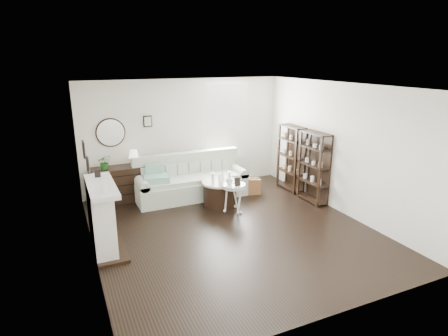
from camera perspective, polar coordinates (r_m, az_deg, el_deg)
name	(u,v)px	position (r m, az deg, el deg)	size (l,w,h in m)	color
room	(213,123)	(9.41, -1.70, 6.85)	(5.50, 5.50, 5.50)	black
fireplace	(102,219)	(6.73, -18.11, -7.37)	(0.50, 1.40, 1.84)	silver
shelf_unit_far	(291,158)	(9.34, 10.19, 1.52)	(0.30, 0.80, 1.60)	black
shelf_unit_near	(314,167)	(8.64, 13.53, 0.11)	(0.30, 0.80, 1.60)	black
sofa	(191,183)	(8.87, -5.08, -2.23)	(2.60, 0.90, 1.01)	#B0BBA6
quilt	(156,178)	(8.45, -10.28, -1.58)	(0.55, 0.45, 0.14)	#258A5D
suitcase	(248,187)	(9.02, 3.73, -2.84)	(0.57, 0.19, 0.38)	brown
dresser	(120,184)	(8.86, -15.54, -2.35)	(1.20, 0.51, 0.80)	black
table_lamp	(134,158)	(8.76, -13.57, 1.53)	(0.23, 0.23, 0.36)	#F6E7CF
potted_plant	(105,162)	(8.62, -17.73, 0.86)	(0.30, 0.26, 0.33)	#1C5518
drum_table	(220,193)	(8.33, -0.63, -3.82)	(0.80, 0.80, 0.55)	black
pedestal_table	(234,186)	(7.88, 1.46, -2.83)	(0.51, 0.51, 0.61)	white
eiffel_drum	(222,176)	(8.29, -0.23, -1.21)	(0.11, 0.11, 0.20)	black
bottle_drum	(213,177)	(8.04, -1.69, -1.40)	(0.07, 0.07, 0.30)	silver
card_frame_drum	(221,180)	(8.01, -0.43, -1.78)	(0.16, 0.01, 0.21)	white
eiffel_ped	(237,179)	(7.91, 2.02, -1.67)	(0.11, 0.11, 0.18)	black
flask_ped	(229,178)	(7.81, 0.82, -1.53)	(0.15, 0.15, 0.28)	silver
card_frame_ped	(237,182)	(7.74, 2.04, -2.13)	(0.13, 0.01, 0.17)	black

